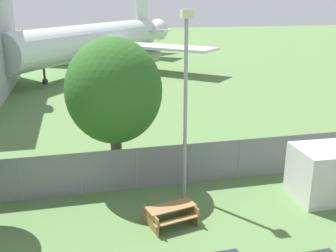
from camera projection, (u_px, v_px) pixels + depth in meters
name	position (u px, v px, depth m)	size (l,w,h in m)	color
perimeter_fence	(189.00, 164.00, 18.69)	(56.07, 0.07, 2.04)	gray
airplane	(95.00, 40.00, 49.19)	(27.15, 33.58, 11.74)	silver
picnic_bench_near_cabin	(171.00, 212.00, 15.46)	(2.18, 1.79, 0.76)	olive
tree_near_hangar	(114.00, 91.00, 17.89)	(4.43, 4.43, 6.95)	brown
light_mast	(186.00, 89.00, 16.37)	(0.44, 0.44, 8.11)	#99999E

